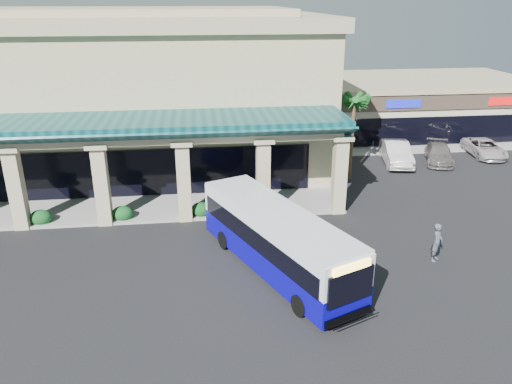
{
  "coord_description": "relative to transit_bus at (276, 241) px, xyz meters",
  "views": [
    {
      "loc": [
        -2.22,
        -21.43,
        12.03
      ],
      "look_at": [
        0.88,
        3.47,
        2.2
      ],
      "focal_mm": 35.0,
      "sensor_mm": 36.0,
      "label": 1
    }
  ],
  "objects": [
    {
      "name": "pedestrian",
      "position": [
        7.88,
        -0.03,
        -0.54
      ],
      "size": [
        0.82,
        0.83,
        1.93
      ],
      "primitive_type": "imported",
      "rotation": [
        0.0,
        0.0,
        0.81
      ],
      "color": "#464D5A",
      "rests_on": "ground"
    },
    {
      "name": "car_white",
      "position": [
        11.74,
        14.78,
        -0.65
      ],
      "size": [
        2.75,
        5.46,
        1.72
      ],
      "primitive_type": "imported",
      "rotation": [
        0.0,
        0.0,
        -0.19
      ],
      "color": "white",
      "rests_on": "ground"
    },
    {
      "name": "main_building",
      "position": [
        -9.27,
        17.08,
        4.16
      ],
      "size": [
        30.8,
        14.8,
        11.35
      ],
      "primitive_type": null,
      "color": "#BDB187",
      "rests_on": "ground"
    },
    {
      "name": "car_gray",
      "position": [
        19.61,
        15.82,
        -0.84
      ],
      "size": [
        2.74,
        5.07,
        1.35
      ],
      "primitive_type": "imported",
      "rotation": [
        0.0,
        0.0,
        -0.11
      ],
      "color": "silver",
      "rests_on": "ground"
    },
    {
      "name": "palm_1",
      "position": [
        8.23,
        15.08,
        1.39
      ],
      "size": [
        2.4,
        2.4,
        5.8
      ],
      "primitive_type": null,
      "color": "#134A17",
      "rests_on": "ground"
    },
    {
      "name": "transit_bus",
      "position": [
        0.0,
        0.0,
        0.0
      ],
      "size": [
        6.58,
        10.93,
        3.02
      ],
      "primitive_type": null,
      "rotation": [
        0.0,
        0.0,
        0.41
      ],
      "color": "#0903A3",
      "rests_on": "ground"
    },
    {
      "name": "broadleaf_tree",
      "position": [
        6.23,
        20.08,
        0.89
      ],
      "size": [
        2.6,
        2.6,
        4.81
      ],
      "primitive_type": null,
      "color": "#0F4317",
      "rests_on": "ground"
    },
    {
      "name": "ground",
      "position": [
        -1.27,
        1.08,
        -1.51
      ],
      "size": [
        110.0,
        110.0,
        0.0
      ],
      "primitive_type": "plane",
      "color": "black"
    },
    {
      "name": "car_red",
      "position": [
        15.22,
        14.74,
        -0.82
      ],
      "size": [
        3.48,
        5.11,
        1.37
      ],
      "primitive_type": "imported",
      "rotation": [
        0.0,
        0.0,
        -0.36
      ],
      "color": "slate",
      "rests_on": "ground"
    },
    {
      "name": "strip_mall",
      "position": [
        16.73,
        25.08,
        0.94
      ],
      "size": [
        22.5,
        12.5,
        4.9
      ],
      "primitive_type": null,
      "color": "beige",
      "rests_on": "ground"
    },
    {
      "name": "arcade",
      "position": [
        -9.27,
        7.88,
        1.34
      ],
      "size": [
        30.0,
        6.2,
        5.7
      ],
      "primitive_type": null,
      "color": "#0A3A3F",
      "rests_on": "ground"
    },
    {
      "name": "palm_0",
      "position": [
        7.23,
        12.08,
        1.79
      ],
      "size": [
        2.4,
        2.4,
        6.6
      ],
      "primitive_type": null,
      "color": "#134A17",
      "rests_on": "ground"
    }
  ]
}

